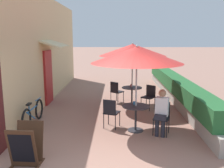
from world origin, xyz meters
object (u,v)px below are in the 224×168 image
cafe_chair_mid_right (149,95)px  coffee_cup_mid (131,86)px  patio_table_near (136,113)px  patio_table_mid (132,93)px  patio_umbrella_near (137,55)px  patio_umbrella_mid (133,50)px  seated_patron_near_right (162,110)px  cafe_chair_mid_left (116,90)px  coffee_cup_near (134,103)px  cafe_chair_near_right (162,115)px  menu_board (26,145)px  cafe_chair_near_left (111,111)px  bicycle_leaning (33,114)px

cafe_chair_mid_right → coffee_cup_mid: size_ratio=9.67×
patio_table_near → patio_table_mid: (0.05, 2.59, 0.00)m
patio_umbrella_near → patio_umbrella_mid: same height
seated_patron_near_right → cafe_chair_mid_left: 3.49m
coffee_cup_near → patio_umbrella_mid: bearing=87.8°
coffee_cup_mid → cafe_chair_near_right: bearing=-76.9°
patio_table_mid → menu_board: (-2.46, -4.51, -0.10)m
patio_umbrella_mid → cafe_chair_mid_left: patio_umbrella_mid is taller
patio_table_near → cafe_chair_near_left: bearing=165.4°
coffee_cup_near → coffee_cup_mid: (0.07, 2.57, 0.00)m
cafe_chair_mid_left → menu_board: (-1.85, -4.91, -0.10)m
cafe_chair_near_right → seated_patron_near_right: size_ratio=0.70×
patio_table_mid → bicycle_leaning: (-3.10, -2.14, -0.18)m
patio_table_mid → bicycle_leaning: bicycle_leaning is taller
patio_umbrella_near → bicycle_leaning: patio_umbrella_near is taller
cafe_chair_near_right → bicycle_leaning: 3.80m
patio_table_near → seated_patron_near_right: size_ratio=0.61×
patio_umbrella_near → cafe_chair_mid_right: (0.66, 2.19, -1.62)m
coffee_cup_mid → patio_umbrella_near: bearing=-90.6°
patio_umbrella_mid → menu_board: bearing=-118.6°
patio_table_near → cafe_chair_mid_right: (0.66, 2.19, -0.01)m
cafe_chair_near_right → coffee_cup_mid: 2.98m
patio_table_mid → cafe_chair_mid_left: size_ratio=0.88×
coffee_cup_near → seated_patron_near_right: bearing=-31.4°
patio_umbrella_near → cafe_chair_mid_left: (-0.55, 2.98, -1.62)m
patio_umbrella_near → cafe_chair_mid_right: bearing=73.2°
patio_table_mid → cafe_chair_mid_left: 0.72m
cafe_chair_near_left → coffee_cup_mid: (0.73, 2.53, 0.25)m
bicycle_leaning → coffee_cup_near: bearing=-4.1°
seated_patron_near_right → bicycle_leaning: (-3.71, 0.73, -0.34)m
cafe_chair_near_right → coffee_cup_near: 0.85m
patio_table_mid → coffee_cup_mid: (-0.02, 0.13, 0.25)m
patio_umbrella_near → cafe_chair_mid_right: patio_umbrella_near is taller
patio_umbrella_near → bicycle_leaning: size_ratio=1.44×
patio_table_mid → bicycle_leaning: size_ratio=0.44×
patio_umbrella_near → coffee_cup_mid: 3.04m
cafe_chair_near_right → coffee_cup_mid: bearing=-56.3°
patio_umbrella_mid → cafe_chair_mid_right: (0.61, -0.40, -1.62)m
patio_table_near → bicycle_leaning: size_ratio=0.44×
coffee_cup_mid → patio_umbrella_mid: bearing=-79.0°
cafe_chair_near_right → bicycle_leaning: (-3.75, 0.62, -0.17)m
patio_umbrella_near → patio_table_mid: patio_umbrella_near is taller
cafe_chair_near_left → menu_board: cafe_chair_near_left is taller
menu_board → coffee_cup_mid: bearing=65.2°
coffee_cup_near → patio_umbrella_mid: 2.80m
cafe_chair_mid_right → patio_umbrella_mid: bearing=6.1°
coffee_cup_near → cafe_chair_mid_left: size_ratio=0.10×
seated_patron_near_right → menu_board: (-3.07, -1.64, -0.27)m
patio_table_near → patio_umbrella_near: 1.62m
seated_patron_near_right → cafe_chair_mid_left: size_ratio=1.44×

